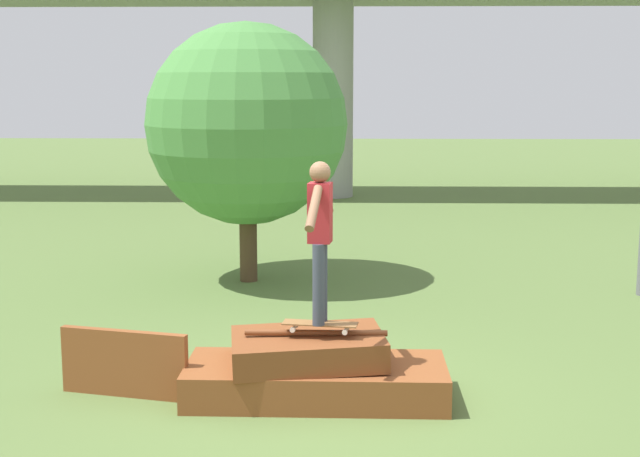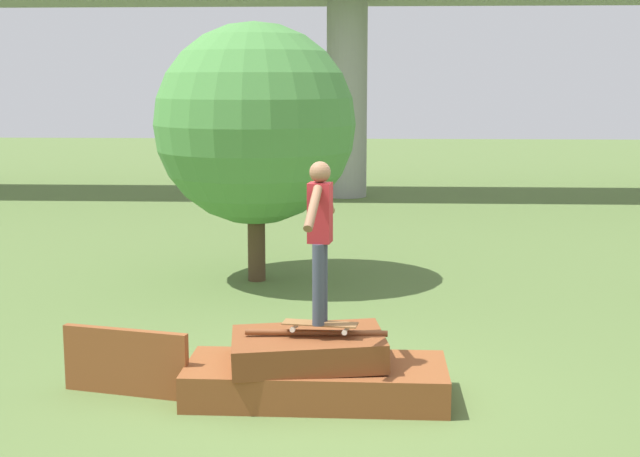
% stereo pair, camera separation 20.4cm
% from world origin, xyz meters
% --- Properties ---
extents(ground_plane, '(80.00, 80.00, 0.00)m').
position_xyz_m(ground_plane, '(0.00, 0.00, 0.00)').
color(ground_plane, '#567038').
extents(scrap_pile, '(2.65, 1.20, 0.72)m').
position_xyz_m(scrap_pile, '(-0.03, 0.01, 0.29)').
color(scrap_pile, brown).
rests_on(scrap_pile, ground_plane).
extents(scrap_plank_loose, '(1.36, 0.41, 0.69)m').
position_xyz_m(scrap_plank_loose, '(-1.96, 0.02, 0.35)').
color(scrap_plank_loose, brown).
rests_on(scrap_plank_loose, ground_plane).
extents(skateboard, '(0.77, 0.30, 0.09)m').
position_xyz_m(skateboard, '(0.04, -0.05, 0.80)').
color(skateboard, brown).
rests_on(skateboard, scrap_pile).
extents(skater, '(0.26, 1.21, 1.61)m').
position_xyz_m(skater, '(0.04, -0.05, 1.75)').
color(skater, '#383D4C').
rests_on(skater, skateboard).
extents(highway_overpass, '(44.00, 3.64, 5.87)m').
position_xyz_m(highway_overpass, '(0.00, 15.85, 5.08)').
color(highway_overpass, gray).
rests_on(highway_overpass, ground_plane).
extents(tree_behind_left, '(3.16, 3.16, 4.10)m').
position_xyz_m(tree_behind_left, '(-1.24, 5.34, 2.51)').
color(tree_behind_left, '#4C3823').
rests_on(tree_behind_left, ground_plane).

